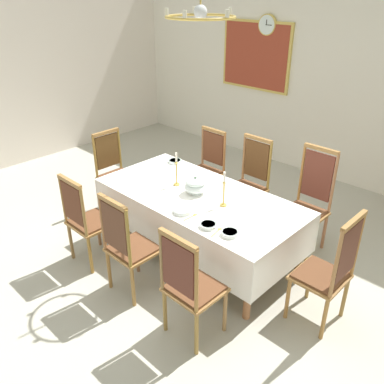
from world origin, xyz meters
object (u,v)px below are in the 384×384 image
at_px(chair_south_c, 190,285).
at_px(candlestick_east, 224,192).
at_px(chair_head_east, 329,270).
at_px(chandelier, 200,15).
at_px(dining_table, 199,201).
at_px(soup_tureen, 195,185).
at_px(chair_south_a, 86,219).
at_px(bowl_near_left, 208,225).
at_px(spoon_primary, 219,230).
at_px(mounted_clock, 267,25).
at_px(chair_north_c, 309,201).
at_px(chair_north_b, 249,181).
at_px(chair_north_a, 207,167).
at_px(bowl_far_right, 230,233).
at_px(framed_painting, 256,56).
at_px(spoon_secondary, 194,215).
at_px(bowl_far_left, 175,161).
at_px(chair_south_b, 128,245).
at_px(chair_head_west, 115,170).
at_px(candlestick_west, 176,172).
at_px(bowl_near_right, 183,210).

distance_m(chair_south_c, candlestick_east, 1.11).
bearing_deg(chair_head_east, chandelier, 90.00).
bearing_deg(dining_table, soup_tureen, 180.00).
distance_m(chair_south_a, bowl_near_left, 1.38).
bearing_deg(spoon_primary, mounted_clock, 107.93).
bearing_deg(chair_north_c, dining_table, 50.44).
relative_size(chair_north_b, chandelier, 1.68).
distance_m(chair_north_a, bowl_far_right, 2.00).
bearing_deg(spoon_primary, chair_south_c, -84.21).
relative_size(bowl_near_left, framed_painting, 0.12).
bearing_deg(spoon_secondary, bowl_far_left, 144.67).
relative_size(chair_south_a, chair_north_c, 0.87).
height_order(chair_north_a, chair_head_east, chair_head_east).
xyz_separation_m(chair_south_b, framed_painting, (-1.41, 3.83, 1.15)).
bearing_deg(chair_head_west, chair_north_b, 122.42).
distance_m(chair_north_a, spoon_secondary, 1.66).
bearing_deg(chair_north_a, bowl_near_left, 132.58).
bearing_deg(dining_table, bowl_near_left, -39.17).
bearing_deg(soup_tureen, chair_north_a, 126.13).
bearing_deg(candlestick_east, chair_north_b, 111.41).
bearing_deg(chair_north_c, mounted_clock, -43.11).
bearing_deg(chandelier, dining_table, 0.00).
relative_size(chair_south_a, bowl_far_left, 6.17).
bearing_deg(chair_head_west, mounted_clock, 174.54).
bearing_deg(chair_south_a, bowl_far_right, 21.19).
xyz_separation_m(chair_north_b, soup_tureen, (-0.02, -0.95, 0.27)).
xyz_separation_m(soup_tureen, spoon_secondary, (0.32, -0.36, -0.09)).
distance_m(chair_south_a, spoon_primary, 1.48).
xyz_separation_m(candlestick_west, chandelier, (0.34, 0.00, 1.61)).
bearing_deg(framed_painting, bowl_far_left, -75.67).
bearing_deg(bowl_far_left, bowl_near_left, -32.42).
relative_size(chair_south_b, chair_head_west, 1.01).
height_order(candlestick_west, framed_painting, framed_painting).
relative_size(chair_south_c, spoon_primary, 6.12).
height_order(chair_south_b, chair_north_b, chair_north_b).
height_order(chair_south_a, chair_north_b, chair_north_b).
height_order(chair_south_a, chair_north_c, chair_north_c).
height_order(dining_table, chair_head_east, chair_head_east).
height_order(chair_north_c, soup_tureen, chair_north_c).
relative_size(dining_table, chair_north_b, 2.03).
distance_m(chair_south_c, soup_tureen, 1.30).
distance_m(bowl_near_right, framed_painting, 3.75).
relative_size(soup_tureen, mounted_clock, 0.76).
xyz_separation_m(candlestick_west, spoon_primary, (0.95, -0.39, -0.15)).
distance_m(dining_table, spoon_secondary, 0.45).
height_order(candlestick_west, bowl_far_right, candlestick_west).
distance_m(chair_north_b, candlestick_west, 1.06).
height_order(chair_head_west, bowl_near_left, chair_head_west).
bearing_deg(chair_north_b, candlestick_west, 72.00).
bearing_deg(chair_south_b, spoon_primary, 41.26).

